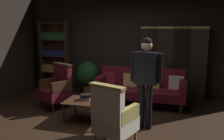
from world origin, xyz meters
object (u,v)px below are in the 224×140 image
object	(u,v)px
bookshelf	(55,54)
book_tan_leather	(86,99)
velvet_couch	(141,86)
armchair_gilt_accent	(113,117)
coffee_table	(90,103)
book_black_cloth	(86,95)
folding_screen	(172,62)
brass_tray	(98,102)
armchair_wing_left	(57,87)
potted_plant	(88,75)
book_navy_cloth	(86,97)
standing_figure	(146,75)

from	to	relation	value
bookshelf	book_tan_leather	world-z (taller)	bookshelf
velvet_couch	armchair_gilt_accent	size ratio (longest dim) A/B	2.04
coffee_table	book_black_cloth	size ratio (longest dim) A/B	4.99
coffee_table	bookshelf	bearing A→B (deg)	132.53
folding_screen	bookshelf	size ratio (longest dim) A/B	0.93
book_black_cloth	brass_tray	xyz separation A→B (m)	(0.28, -0.08, -0.09)
coffee_table	armchair_wing_left	distance (m)	1.16
potted_plant	book_tan_leather	bearing A→B (deg)	-70.09
potted_plant	book_black_cloth	size ratio (longest dim) A/B	4.67
book_navy_cloth	brass_tray	distance (m)	0.30
folding_screen	potted_plant	xyz separation A→B (m)	(-2.31, -0.22, -0.45)
book_black_cloth	coffee_table	bearing A→B (deg)	-23.77
coffee_table	potted_plant	bearing A→B (deg)	112.46
bookshelf	book_tan_leather	size ratio (longest dim) A/B	11.05
armchair_wing_left	velvet_couch	bearing A→B (deg)	22.29
velvet_couch	book_black_cloth	world-z (taller)	velvet_couch
armchair_wing_left	potted_plant	world-z (taller)	armchair_wing_left
coffee_table	book_tan_leather	bearing A→B (deg)	156.23
folding_screen	book_tan_leather	size ratio (longest dim) A/B	10.24
velvet_couch	brass_tray	xyz separation A→B (m)	(-0.66, -1.33, -0.03)
standing_figure	potted_plant	bearing A→B (deg)	134.61
armchair_wing_left	book_black_cloth	distance (m)	1.03
potted_plant	bookshelf	bearing A→B (deg)	170.00
potted_plant	book_navy_cloth	xyz separation A→B (m)	(0.65, -1.79, -0.06)
book_navy_cloth	book_tan_leather	bearing A→B (deg)	0.00
folding_screen	coffee_table	xyz separation A→B (m)	(-1.55, -2.07, -0.61)
folding_screen	velvet_couch	xyz separation A→B (m)	(-0.72, -0.77, -0.53)
potted_plant	armchair_gilt_accent	bearing A→B (deg)	-61.31
bookshelf	standing_figure	bearing A→B (deg)	-35.09
folding_screen	brass_tray	size ratio (longest dim) A/B	9.05
bookshelf	brass_tray	world-z (taller)	bookshelf
standing_figure	potted_plant	distance (m)	2.71
bookshelf	armchair_gilt_accent	bearing A→B (deg)	-48.24
velvet_couch	book_navy_cloth	xyz separation A→B (m)	(-0.94, -1.25, 0.02)
bookshelf	velvet_couch	bearing A→B (deg)	-15.30
book_navy_cloth	brass_tray	bearing A→B (deg)	-16.17
coffee_table	brass_tray	distance (m)	0.18
standing_figure	velvet_couch	bearing A→B (deg)	101.79
bookshelf	velvet_couch	world-z (taller)	bookshelf
book_tan_leather	brass_tray	bearing A→B (deg)	-16.17
folding_screen	book_navy_cloth	xyz separation A→B (m)	(-1.66, -2.02, -0.51)
velvet_couch	potted_plant	distance (m)	1.68
velvet_couch	brass_tray	world-z (taller)	velvet_couch
bookshelf	coffee_table	world-z (taller)	bookshelf
armchair_wing_left	standing_figure	xyz separation A→B (m)	(2.14, -0.60, 0.54)
coffee_table	standing_figure	world-z (taller)	standing_figure
armchair_wing_left	standing_figure	bearing A→B (deg)	-15.64
folding_screen	armchair_wing_left	xyz separation A→B (m)	(-2.57, -1.53, -0.50)
bookshelf	brass_tray	xyz separation A→B (m)	(2.04, -2.07, -0.65)
bookshelf	standing_figure	world-z (taller)	bookshelf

